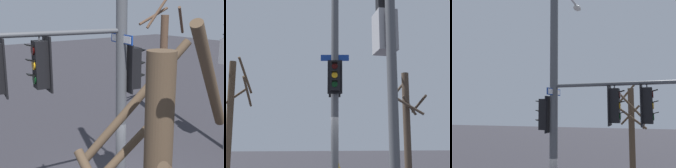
# 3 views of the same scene
# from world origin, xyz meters

# --- Properties ---
(main_signal_pole_assembly) EXTENTS (3.76, 4.75, 9.48)m
(main_signal_pole_assembly) POSITION_xyz_m (-0.29, 0.94, 4.80)
(main_signal_pole_assembly) COLOR #4C4F54
(main_signal_pole_assembly) RESTS_ON ground
(bare_tree_behind_pole) EXTENTS (2.13, 1.95, 5.99)m
(bare_tree_behind_pole) POSITION_xyz_m (4.32, -5.90, 2.90)
(bare_tree_behind_pole) COLOR #50392A
(bare_tree_behind_pole) RESTS_ON ground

